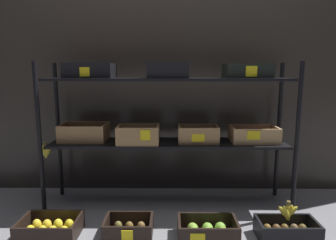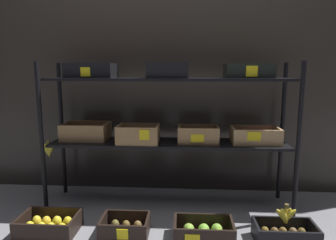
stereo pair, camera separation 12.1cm
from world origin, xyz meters
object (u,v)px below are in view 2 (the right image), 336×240
crate_ground_lemon (49,225)px  crate_ground_apple_green (204,232)px  crate_ground_right_kiwi (285,235)px  banana_bunch_loose (286,215)px  display_rack (165,112)px  crate_ground_kiwi (125,228)px

crate_ground_lemon → crate_ground_apple_green: (1.01, -0.02, -0.00)m
crate_ground_apple_green → crate_ground_right_kiwi: bearing=-0.4°
crate_ground_right_kiwi → banana_bunch_loose: 0.13m
crate_ground_lemon → crate_ground_right_kiwi: size_ratio=1.00×
crate_ground_lemon → crate_ground_apple_green: size_ratio=1.00×
crate_ground_apple_green → display_rack: bearing=119.6°
display_rack → crate_ground_apple_green: display_rack is taller
crate_ground_apple_green → crate_ground_lemon: bearing=179.1°
display_rack → banana_bunch_loose: size_ratio=13.79×
crate_ground_lemon → crate_ground_right_kiwi: crate_ground_right_kiwi is taller
crate_ground_kiwi → crate_ground_right_kiwi: bearing=-1.4°
crate_ground_apple_green → crate_ground_right_kiwi: crate_ground_right_kiwi is taller
crate_ground_right_kiwi → crate_ground_apple_green: bearing=179.6°
crate_ground_kiwi → display_rack: bearing=64.1°
crate_ground_kiwi → banana_bunch_loose: bearing=-1.3°
crate_ground_lemon → crate_ground_right_kiwi: (1.52, -0.02, -0.00)m
crate_ground_kiwi → crate_ground_right_kiwi: 1.01m
display_rack → crate_ground_kiwi: bearing=-115.9°
crate_ground_lemon → crate_ground_apple_green: 1.02m
crate_ground_kiwi → crate_ground_right_kiwi: crate_ground_right_kiwi is taller
banana_bunch_loose → crate_ground_kiwi: bearing=178.7°
crate_ground_apple_green → crate_ground_kiwi: bearing=177.7°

